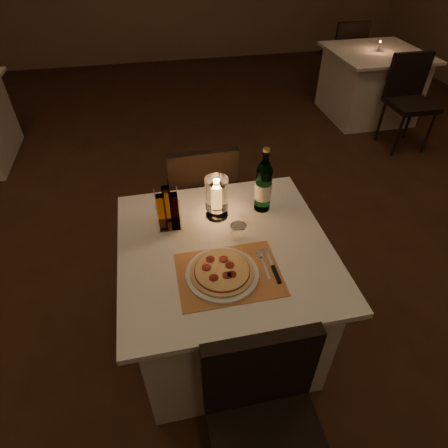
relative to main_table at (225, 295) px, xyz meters
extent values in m
cube|color=#402314|center=(-0.03, 0.26, -0.38)|extent=(8.00, 10.00, 0.02)
cube|color=white|center=(0.00, 0.00, -0.02)|extent=(0.88, 0.88, 0.71)
cube|color=white|center=(0.00, 0.00, 0.35)|extent=(1.00, 1.00, 0.03)
cube|color=black|center=(0.00, -0.61, 0.32)|extent=(0.42, 0.05, 0.42)
cylinder|color=black|center=(-0.17, -0.63, -0.15)|extent=(0.03, 0.03, 0.44)
cylinder|color=black|center=(0.17, -0.63, -0.15)|extent=(0.03, 0.03, 0.44)
cube|color=black|center=(0.00, 0.80, 0.09)|extent=(0.42, 0.42, 0.05)
cube|color=black|center=(0.00, 0.61, 0.32)|extent=(0.42, 0.05, 0.42)
cylinder|color=black|center=(0.17, 0.97, -0.15)|extent=(0.03, 0.03, 0.44)
cylinder|color=black|center=(-0.17, 0.97, -0.15)|extent=(0.03, 0.03, 0.44)
cylinder|color=black|center=(0.17, 0.63, -0.15)|extent=(0.03, 0.03, 0.44)
cylinder|color=black|center=(-0.17, 0.63, -0.15)|extent=(0.03, 0.03, 0.44)
cube|color=#CA8046|center=(-0.02, -0.18, 0.37)|extent=(0.45, 0.34, 0.00)
cylinder|color=white|center=(-0.05, -0.18, 0.38)|extent=(0.32, 0.32, 0.01)
cylinder|color=#D8B77F|center=(-0.05, -0.18, 0.39)|extent=(0.28, 0.28, 0.01)
cylinder|color=maroon|center=(-0.05, -0.18, 0.40)|extent=(0.24, 0.24, 0.00)
cylinder|color=#EACC7F|center=(-0.05, -0.18, 0.40)|extent=(0.24, 0.24, 0.00)
cylinder|color=maroon|center=(-0.01, -0.16, 0.40)|extent=(0.04, 0.04, 0.00)
cylinder|color=maroon|center=(-0.03, -0.12, 0.40)|extent=(0.04, 0.04, 0.00)
cylinder|color=maroon|center=(-0.09, -0.11, 0.40)|extent=(0.04, 0.04, 0.00)
cylinder|color=maroon|center=(-0.11, -0.15, 0.40)|extent=(0.04, 0.04, 0.00)
cylinder|color=maroon|center=(-0.09, -0.22, 0.40)|extent=(0.04, 0.04, 0.00)
cylinder|color=maroon|center=(-0.04, -0.22, 0.40)|extent=(0.04, 0.04, 0.00)
cylinder|color=maroon|center=(-0.02, -0.22, 0.40)|extent=(0.04, 0.04, 0.00)
cube|color=silver|center=(0.14, -0.18, 0.37)|extent=(0.01, 0.14, 0.00)
cube|color=silver|center=(0.14, -0.10, 0.37)|extent=(0.02, 0.05, 0.00)
cube|color=black|center=(0.18, -0.23, 0.38)|extent=(0.02, 0.10, 0.01)
cube|color=silver|center=(0.18, -0.12, 0.37)|extent=(0.01, 0.12, 0.00)
cylinder|color=#56A172|center=(0.25, 0.24, 0.49)|extent=(0.08, 0.08, 0.24)
cylinder|color=#56A172|center=(0.25, 0.24, 0.69)|extent=(0.03, 0.03, 0.05)
cylinder|color=gold|center=(0.25, 0.24, 0.72)|extent=(0.03, 0.03, 0.01)
cylinder|color=silver|center=(0.25, 0.24, 0.48)|extent=(0.09, 0.09, 0.09)
cylinder|color=white|center=(0.01, 0.23, 0.37)|extent=(0.11, 0.11, 0.01)
cylinder|color=white|center=(0.01, 0.23, 0.40)|extent=(0.02, 0.02, 0.05)
cylinder|color=white|center=(0.01, 0.23, 0.51)|extent=(0.12, 0.12, 0.17)
cylinder|color=white|center=(0.01, 0.23, 0.49)|extent=(0.03, 0.03, 0.12)
ellipsoid|color=orange|center=(0.01, 0.23, 0.57)|extent=(0.02, 0.02, 0.03)
cube|color=white|center=(-0.24, 0.21, 0.37)|extent=(0.12, 0.12, 0.01)
cylinder|color=white|center=(-0.30, 0.16, 0.46)|extent=(0.01, 0.01, 0.18)
cylinder|color=white|center=(-0.19, 0.16, 0.46)|extent=(0.01, 0.01, 0.18)
cylinder|color=white|center=(-0.30, 0.27, 0.46)|extent=(0.01, 0.01, 0.18)
cylinder|color=white|center=(-0.19, 0.27, 0.46)|extent=(0.01, 0.01, 0.18)
cube|color=#BF8C33|center=(-0.27, 0.18, 0.47)|extent=(0.04, 0.04, 0.20)
cube|color=#3F1E14|center=(-0.21, 0.18, 0.47)|extent=(0.04, 0.04, 0.20)
cube|color=#BF8C33|center=(-0.24, 0.24, 0.47)|extent=(0.04, 0.04, 0.20)
cylinder|color=black|center=(-1.94, 3.44, -0.15)|extent=(0.03, 0.03, 0.44)
cube|color=white|center=(2.29, 2.68, -0.02)|extent=(0.88, 0.88, 0.71)
cube|color=white|center=(2.29, 2.68, 0.35)|extent=(1.00, 1.00, 0.03)
cube|color=black|center=(2.29, 1.88, 0.09)|extent=(0.42, 0.42, 0.05)
cube|color=black|center=(2.29, 2.06, 0.32)|extent=(0.42, 0.05, 0.42)
cylinder|color=black|center=(2.12, 1.71, -0.15)|extent=(0.03, 0.03, 0.44)
cylinder|color=black|center=(2.46, 1.71, -0.15)|extent=(0.03, 0.03, 0.44)
cylinder|color=black|center=(2.12, 2.05, -0.15)|extent=(0.03, 0.03, 0.44)
cylinder|color=black|center=(2.46, 2.05, -0.15)|extent=(0.03, 0.03, 0.44)
cube|color=black|center=(2.29, 3.48, 0.09)|extent=(0.42, 0.42, 0.05)
cube|color=black|center=(2.29, 3.29, 0.32)|extent=(0.42, 0.05, 0.42)
cylinder|color=black|center=(2.46, 3.65, -0.15)|extent=(0.03, 0.03, 0.44)
cylinder|color=black|center=(2.12, 3.65, -0.15)|extent=(0.03, 0.03, 0.44)
cylinder|color=black|center=(2.46, 3.31, -0.15)|extent=(0.03, 0.03, 0.44)
cylinder|color=black|center=(2.12, 3.31, -0.15)|extent=(0.03, 0.03, 0.44)
cylinder|color=white|center=(2.29, 2.68, 0.41)|extent=(0.03, 0.03, 0.09)
ellipsoid|color=orange|center=(2.29, 2.68, 0.46)|extent=(0.01, 0.01, 0.02)
camera|label=1|loc=(-0.27, -1.25, 1.60)|focal=30.00mm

